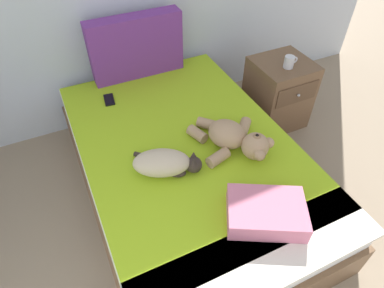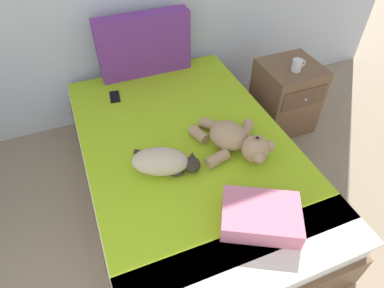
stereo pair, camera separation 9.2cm
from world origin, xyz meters
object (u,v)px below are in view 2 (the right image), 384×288
(teddy_bear, at_px, (235,140))
(throw_pillow, at_px, (261,216))
(bed, at_px, (188,168))
(patterned_cushion, at_px, (144,45))
(cat, at_px, (163,162))
(cell_phone, at_px, (115,97))
(mug, at_px, (297,65))
(nightstand, at_px, (285,96))

(teddy_bear, height_order, throw_pillow, teddy_bear)
(bed, height_order, teddy_bear, teddy_bear)
(patterned_cushion, distance_m, teddy_bear, 1.15)
(patterned_cushion, distance_m, cat, 1.14)
(bed, distance_m, cat, 0.42)
(cell_phone, relative_size, mug, 1.30)
(bed, xyz_separation_m, nightstand, (1.07, 0.42, 0.06))
(throw_pillow, bearing_deg, patterned_cushion, 94.87)
(cat, bearing_deg, throw_pillow, -56.68)
(mug, bearing_deg, nightstand, 76.39)
(patterned_cushion, xyz_separation_m, cat, (-0.21, -1.11, -0.17))
(throw_pillow, relative_size, nightstand, 0.67)
(bed, bearing_deg, patterned_cushion, 90.26)
(cat, xyz_separation_m, throw_pillow, (0.35, -0.53, -0.02))
(cat, relative_size, cell_phone, 2.68)
(bed, height_order, cat, cat)
(throw_pillow, relative_size, mug, 3.33)
(patterned_cushion, relative_size, mug, 6.18)
(bed, bearing_deg, nightstand, 21.27)
(patterned_cushion, xyz_separation_m, cell_phone, (-0.33, -0.26, -0.24))
(teddy_bear, distance_m, cell_phone, 1.04)
(throw_pillow, height_order, mug, mug)
(patterned_cushion, bearing_deg, mug, -29.63)
(mug, bearing_deg, patterned_cushion, 150.37)
(teddy_bear, xyz_separation_m, cell_phone, (-0.60, 0.84, -0.07))
(cat, bearing_deg, teddy_bear, 0.44)
(cat, relative_size, throw_pillow, 1.05)
(patterned_cushion, relative_size, teddy_bear, 1.34)
(nightstand, bearing_deg, teddy_bear, -144.47)
(teddy_bear, relative_size, mug, 4.63)
(teddy_bear, relative_size, cell_phone, 3.56)
(bed, height_order, nightstand, nightstand)
(cell_phone, height_order, throw_pillow, throw_pillow)
(patterned_cushion, relative_size, cell_phone, 4.76)
(patterned_cushion, bearing_deg, bed, -89.74)
(patterned_cushion, bearing_deg, cell_phone, -142.06)
(cat, xyz_separation_m, nightstand, (1.28, 0.58, -0.25))
(mug, bearing_deg, throw_pillow, -131.28)
(bed, xyz_separation_m, throw_pillow, (0.14, -0.70, 0.30))
(patterned_cushion, height_order, teddy_bear, patterned_cushion)
(nightstand, bearing_deg, bed, -158.73)
(teddy_bear, bearing_deg, mug, 32.62)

